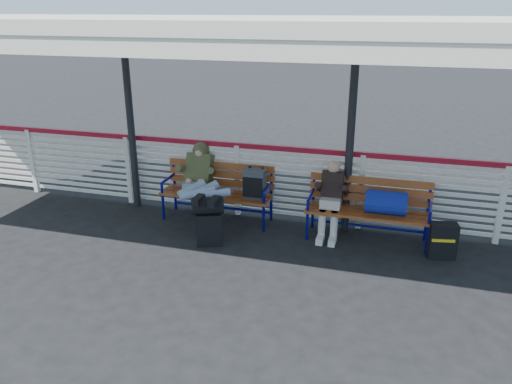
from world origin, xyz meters
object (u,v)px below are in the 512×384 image
(companion_person, at_px, (331,199))
(suitcase_side, at_px, (442,241))
(bench_right, at_px, (377,203))
(luggage_stack, at_px, (208,219))
(bench_left, at_px, (229,186))
(traveler_man, at_px, (201,185))

(companion_person, height_order, suitcase_side, companion_person)
(bench_right, bearing_deg, luggage_stack, -160.79)
(luggage_stack, height_order, bench_left, bench_left)
(bench_right, height_order, traveler_man, traveler_man)
(luggage_stack, bearing_deg, bench_right, -3.15)
(luggage_stack, distance_m, companion_person, 1.85)
(bench_left, distance_m, bench_right, 2.32)
(bench_right, relative_size, suitcase_side, 3.52)
(companion_person, bearing_deg, traveler_man, -174.51)
(bench_right, relative_size, companion_person, 1.57)
(bench_left, height_order, suitcase_side, bench_left)
(traveler_man, bearing_deg, companion_person, 5.49)
(suitcase_side, bearing_deg, bench_left, 161.87)
(luggage_stack, distance_m, bench_right, 2.47)
(traveler_man, bearing_deg, bench_left, 41.84)
(suitcase_side, bearing_deg, companion_person, 158.79)
(bench_right, bearing_deg, suitcase_side, -18.27)
(luggage_stack, bearing_deg, traveler_man, 97.62)
(bench_left, bearing_deg, luggage_stack, -90.28)
(luggage_stack, bearing_deg, bench_left, 67.36)
(bench_right, xyz_separation_m, suitcase_side, (0.93, -0.31, -0.34))
(traveler_man, bearing_deg, suitcase_side, -1.68)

